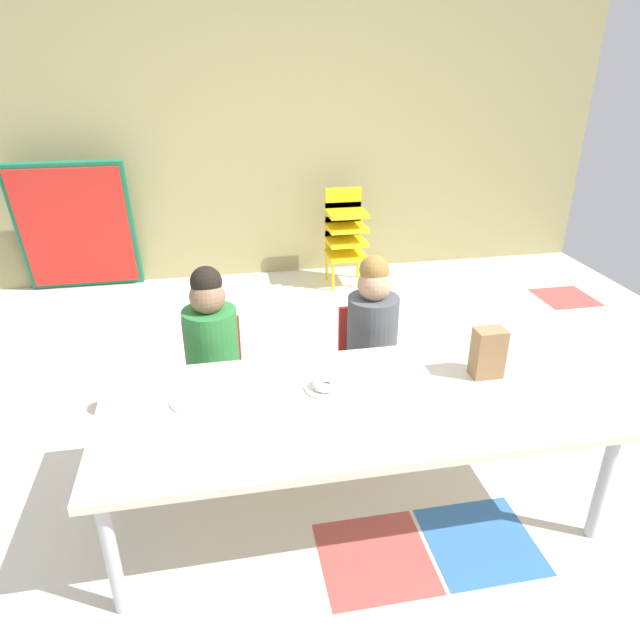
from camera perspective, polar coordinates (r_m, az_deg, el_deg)
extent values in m
cube|color=silver|center=(3.11, 0.91, -10.66)|extent=(5.74, 4.89, 0.02)
cube|color=silver|center=(3.72, 13.24, -4.68)|extent=(0.43, 0.43, 0.00)
cube|color=#336BB2|center=(2.59, 15.79, -20.57)|extent=(0.43, 0.43, 0.00)
cube|color=#B24C47|center=(5.05, 23.41, 2.10)|extent=(0.43, 0.43, 0.00)
cube|color=#B24C47|center=(2.46, 5.51, -22.65)|extent=(0.43, 0.43, 0.00)
cube|color=tan|center=(4.96, -5.04, 19.60)|extent=(5.74, 0.10, 2.65)
cube|color=beige|center=(2.33, 3.46, -8.40)|extent=(2.03, 0.83, 0.04)
cylinder|color=#B2B2B7|center=(2.22, -20.18, -21.48)|extent=(0.05, 0.05, 0.51)
cylinder|color=#B2B2B7|center=(2.61, 26.49, -14.72)|extent=(0.05, 0.05, 0.51)
cylinder|color=#B2B2B7|center=(2.76, -18.21, -10.70)|extent=(0.05, 0.05, 0.51)
cylinder|color=#B2B2B7|center=(3.08, 18.92, -6.73)|extent=(0.05, 0.05, 0.51)
cube|color=red|center=(2.93, -10.46, -6.33)|extent=(0.32, 0.30, 0.03)
cube|color=red|center=(2.99, -10.75, -2.39)|extent=(0.29, 0.02, 0.30)
cylinder|color=#2D7A38|center=(2.83, -10.81, -2.54)|extent=(0.29, 0.29, 0.38)
sphere|color=#8C664C|center=(2.72, -11.25, 2.31)|extent=(0.17, 0.17, 0.17)
sphere|color=black|center=(2.70, -11.38, 3.78)|extent=(0.15, 0.15, 0.15)
cylinder|color=red|center=(2.91, -12.95, -10.38)|extent=(0.02, 0.02, 0.28)
cylinder|color=red|center=(2.91, -7.37, -9.95)|extent=(0.02, 0.02, 0.28)
cylinder|color=red|center=(3.13, -12.88, -7.63)|extent=(0.02, 0.02, 0.28)
cylinder|color=red|center=(3.12, -7.72, -7.22)|extent=(0.02, 0.02, 0.28)
cube|color=red|center=(3.03, 5.11, -4.89)|extent=(0.32, 0.30, 0.03)
cube|color=red|center=(3.08, 4.48, -1.10)|extent=(0.29, 0.02, 0.30)
cylinder|color=#4C5156|center=(2.92, 5.28, -1.17)|extent=(0.27, 0.27, 0.38)
sphere|color=tan|center=(2.82, 5.49, 3.57)|extent=(0.17, 0.17, 0.17)
sphere|color=olive|center=(2.80, 5.48, 4.98)|extent=(0.15, 0.15, 0.15)
cylinder|color=red|center=(2.97, 3.04, -8.90)|extent=(0.02, 0.02, 0.28)
cylinder|color=red|center=(3.04, 8.23, -8.26)|extent=(0.02, 0.02, 0.28)
cylinder|color=red|center=(3.18, 1.94, -6.31)|extent=(0.02, 0.02, 0.28)
cylinder|color=red|center=(3.25, 6.79, -5.78)|extent=(0.02, 0.02, 0.28)
cube|color=yellow|center=(4.83, 2.63, 6.53)|extent=(0.32, 0.30, 0.03)
cube|color=yellow|center=(4.93, 2.28, 8.04)|extent=(0.30, 0.02, 0.18)
cube|color=yellow|center=(4.79, 2.66, 7.88)|extent=(0.32, 0.30, 0.03)
cube|color=yellow|center=(4.90, 2.30, 9.38)|extent=(0.30, 0.02, 0.18)
cube|color=yellow|center=(4.76, 2.69, 9.26)|extent=(0.32, 0.30, 0.03)
cube|color=yellow|center=(4.87, 2.33, 10.73)|extent=(0.30, 0.02, 0.18)
cube|color=yellow|center=(4.73, 2.72, 10.66)|extent=(0.32, 0.30, 0.03)
cube|color=yellow|center=(4.84, 2.35, 12.11)|extent=(0.30, 0.02, 0.18)
cylinder|color=yellow|center=(4.73, 1.31, 4.44)|extent=(0.02, 0.02, 0.26)
cylinder|color=yellow|center=(4.79, 4.59, 4.65)|extent=(0.02, 0.02, 0.26)
cylinder|color=yellow|center=(4.97, 0.68, 5.49)|extent=(0.02, 0.02, 0.26)
cylinder|color=yellow|center=(5.03, 3.83, 5.69)|extent=(0.02, 0.02, 0.26)
cube|color=#19724C|center=(5.01, -23.28, 8.51)|extent=(0.90, 0.28, 1.09)
cube|color=red|center=(4.98, -23.36, 8.39)|extent=(0.83, 0.23, 0.99)
cube|color=#9E754C|center=(2.53, 16.52, -3.17)|extent=(0.13, 0.09, 0.22)
cylinder|color=white|center=(2.38, 0.59, -6.81)|extent=(0.18, 0.18, 0.01)
cylinder|color=white|center=(2.36, -12.69, -7.93)|extent=(0.18, 0.18, 0.01)
torus|color=white|center=(2.37, 0.60, -6.36)|extent=(0.12, 0.12, 0.04)
torus|color=white|center=(2.39, 0.69, -6.42)|extent=(0.11, 0.11, 0.03)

